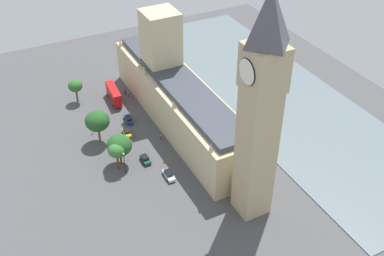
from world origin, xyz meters
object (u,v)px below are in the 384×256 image
clock_tower (260,108)px  car_yellow_cab_corner (127,132)px  double_decker_bus_under_trees (114,94)px  car_dark_green_opposite_hall (145,159)px  parliament_building (176,95)px  plane_tree_slot_10 (75,86)px  pedestrian_by_river_gate (125,92)px  plane_tree_far_end (116,150)px  street_lamp_slot_12 (124,159)px  plane_tree_midblock (97,121)px  plane_tree_slot_11 (119,145)px  car_white_kerbside (169,175)px  pedestrian_leading (161,138)px  pedestrian_trailing (128,94)px  car_blue_near_tower (128,119)px  street_lamp_slot_13 (95,117)px

clock_tower → car_yellow_cab_corner: bearing=-68.5°
double_decker_bus_under_trees → car_dark_green_opposite_hall: size_ratio=2.58×
parliament_building → car_yellow_cab_corner: size_ratio=15.54×
plane_tree_slot_10 → car_dark_green_opposite_hall: bearing=101.9°
pedestrian_by_river_gate → car_dark_green_opposite_hall: bearing=101.7°
plane_tree_far_end → street_lamp_slot_12: plane_tree_far_end is taller
car_dark_green_opposite_hall → street_lamp_slot_12: street_lamp_slot_12 is taller
double_decker_bus_under_trees → plane_tree_midblock: 21.32m
plane_tree_slot_11 → clock_tower: bearing=126.6°
plane_tree_slot_10 → car_white_kerbside: bearing=103.3°
pedestrian_leading → street_lamp_slot_12: (14.13, 8.64, 3.80)m
plane_tree_slot_11 → street_lamp_slot_12: bearing=85.5°
pedestrian_trailing → plane_tree_slot_11: 34.07m
plane_tree_slot_11 → car_blue_near_tower: bearing=-116.4°
parliament_building → clock_tower: size_ratio=1.22×
car_yellow_cab_corner → pedestrian_trailing: (-7.86, -19.49, -0.16)m
pedestrian_by_river_gate → plane_tree_slot_11: (13.32, 32.55, 5.34)m
parliament_building → pedestrian_by_river_gate: bearing=-66.3°
car_white_kerbside → street_lamp_slot_13: street_lamp_slot_13 is taller
car_blue_near_tower → street_lamp_slot_13: size_ratio=0.78×
clock_tower → plane_tree_far_end: size_ratio=6.74×
car_yellow_cab_corner → plane_tree_midblock: plane_tree_midblock is taller
pedestrian_leading → plane_tree_midblock: 18.49m
double_decker_bus_under_trees → pedestrian_trailing: 5.42m
pedestrian_trailing → pedestrian_leading: (-0.11, 26.04, 0.01)m
parliament_building → plane_tree_slot_11: parliament_building is taller
double_decker_bus_under_trees → car_yellow_cab_corner: 19.12m
pedestrian_leading → plane_tree_slot_10: plane_tree_slot_10 is taller
car_white_kerbside → pedestrian_by_river_gate: size_ratio=2.79×
plane_tree_slot_10 → street_lamp_slot_12: plane_tree_slot_10 is taller
plane_tree_far_end → car_yellow_cab_corner: bearing=-119.1°
parliament_building → pedestrian_by_river_gate: (8.94, -20.40, -7.81)m
plane_tree_midblock → plane_tree_slot_11: plane_tree_midblock is taller
pedestrian_trailing → street_lamp_slot_12: (14.01, 34.68, 3.81)m
clock_tower → plane_tree_slot_10: bearing=-69.9°
parliament_building → car_white_kerbside: size_ratio=14.11×
plane_tree_slot_11 → street_lamp_slot_12: size_ratio=1.37×
car_blue_near_tower → plane_tree_far_end: (10.00, 19.14, 5.34)m
street_lamp_slot_13 → car_blue_near_tower: bearing=176.0°
car_yellow_cab_corner → street_lamp_slot_13: size_ratio=0.70×
pedestrian_by_river_gate → car_blue_near_tower: bearing=96.3°
clock_tower → pedestrian_trailing: 66.76m
clock_tower → pedestrian_leading: size_ratio=33.82×
double_decker_bus_under_trees → plane_tree_midblock: size_ratio=1.08×
car_blue_near_tower → plane_tree_slot_11: 20.09m
clock_tower → pedestrian_by_river_gate: (8.54, -61.94, -27.82)m
car_dark_green_opposite_hall → street_lamp_slot_12: 7.52m
plane_tree_slot_10 → plane_tree_slot_11: (-1.83, 35.22, 0.41)m
car_blue_near_tower → car_dark_green_opposite_hall: (2.58, 19.60, -0.00)m
car_dark_green_opposite_hall → pedestrian_trailing: car_dark_green_opposite_hall is taller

